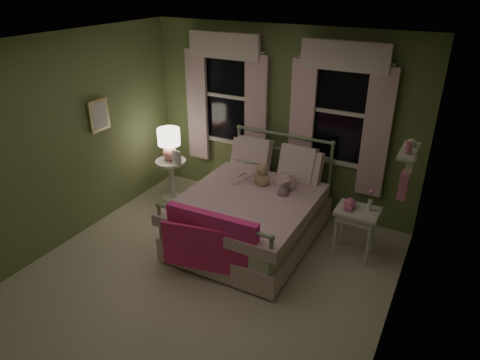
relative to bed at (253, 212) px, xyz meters
The scene contains 18 objects.
room_shell 1.38m from the bed, 96.46° to the right, with size 4.20×4.20×4.20m.
bed is the anchor object (origin of this frame).
pink_throw 1.05m from the bed, 90.00° to the right, with size 1.10×0.26×0.71m.
child_left 0.74m from the bed, 123.60° to the left, with size 0.26×0.17×0.72m, color #F7D1DD.
child_right 0.75m from the bed, 56.40° to the left, with size 0.35×0.27×0.72m, color #F7D1DD.
book_left 0.66m from the bed, 148.52° to the left, with size 0.20×0.27×0.03m, color beige.
book_right 0.63m from the bed, 31.48° to the left, with size 0.20×0.27×0.02m, color beige.
teddy_bear 0.49m from the bed, 90.00° to the left, with size 0.24×0.20×0.32m.
nightstand_left 1.62m from the bed, 166.52° to the left, with size 0.46×0.46×0.65m.
table_lamp 1.72m from the bed, 166.52° to the left, with size 0.33×0.33×0.49m.
book_nightstand 1.53m from the bed, 168.60° to the left, with size 0.16×0.22×0.02m, color beige.
nightstand_right 1.31m from the bed, 10.39° to the left, with size 0.50×0.40×0.64m.
pink_toy 1.25m from the bed, 11.01° to the left, with size 0.14×0.18×0.14m.
bud_vase 1.49m from the bed, 11.49° to the left, with size 0.06×0.06×0.28m.
window_left 1.87m from the bed, 133.80° to the left, with size 1.34×0.13×1.96m.
window_right 1.76m from the bed, 53.90° to the left, with size 1.34×0.13×1.96m.
wall_shelf 2.14m from the bed, 10.22° to the right, with size 0.15×0.50×0.60m.
framed_picture 2.38m from the bed, 168.41° to the right, with size 0.03×0.32×0.42m.
Camera 1 is at (2.25, -3.29, 3.20)m, focal length 32.00 mm.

